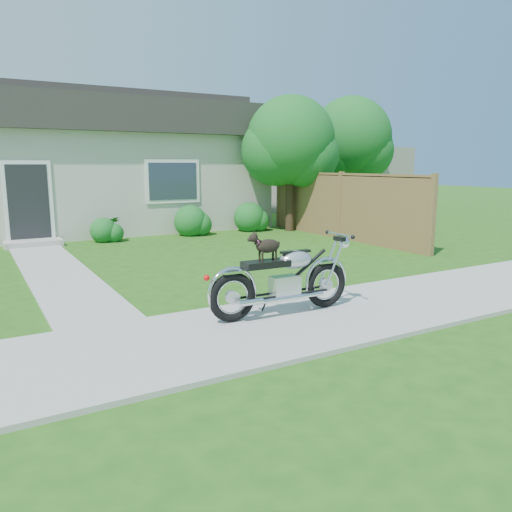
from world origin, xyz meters
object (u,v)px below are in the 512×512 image
(fence, at_px, (341,206))
(potted_plant_right, at_px, (114,229))
(tree_near, at_px, (295,145))
(house, at_px, (66,163))
(motorcycle_with_dog, at_px, (284,278))
(tree_far, at_px, (355,141))

(fence, relative_size, potted_plant_right, 9.85)
(potted_plant_right, bearing_deg, tree_near, -7.52)
(house, bearing_deg, potted_plant_right, -80.41)
(house, height_order, fence, house)
(fence, xyz_separation_m, motorcycle_with_dog, (-5.50, -5.46, -0.39))
(tree_near, distance_m, tree_far, 4.19)
(house, relative_size, tree_far, 2.73)
(house, xyz_separation_m, tree_far, (9.97, -2.52, 0.80))
(house, height_order, tree_near, house)
(house, distance_m, motorcycle_with_dog, 11.84)
(potted_plant_right, bearing_deg, motorcycle_with_dog, -88.44)
(fence, bearing_deg, tree_far, 45.45)
(tree_far, bearing_deg, motorcycle_with_dog, -134.93)
(motorcycle_with_dog, bearing_deg, tree_near, 56.99)
(tree_far, xyz_separation_m, potted_plant_right, (-9.38, -0.92, -2.63))
(tree_near, height_order, tree_far, tree_far)
(fence, relative_size, tree_far, 1.43)
(house, xyz_separation_m, fence, (6.30, -6.24, -1.22))
(tree_far, height_order, motorcycle_with_dog, tree_far)
(tree_far, bearing_deg, house, 165.80)
(tree_near, relative_size, potted_plant_right, 6.27)
(tree_far, bearing_deg, fence, -134.55)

